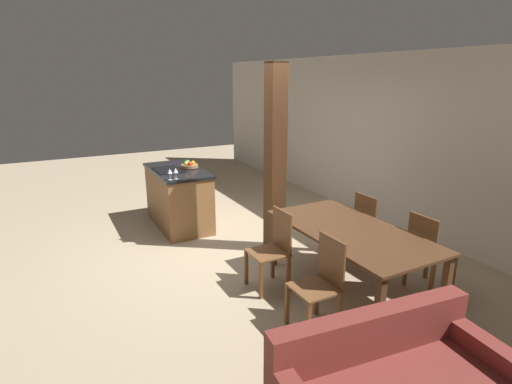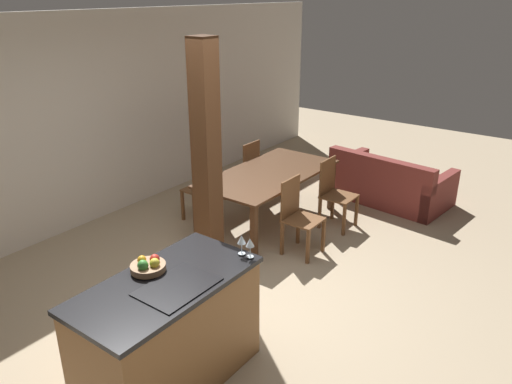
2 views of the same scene
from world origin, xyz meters
name	(u,v)px [view 2 (image 2 of 2)]	position (x,y,z in m)	size (l,w,h in m)	color
ground_plane	(237,301)	(0.00, 0.00, 0.00)	(16.00, 16.00, 0.00)	tan
wall_back	(55,129)	(0.00, 2.81, 1.35)	(11.20, 0.08, 2.70)	silver
kitchen_island	(169,333)	(-1.17, -0.27, 0.47)	(1.45, 0.74, 0.94)	olive
fruit_bowl	(148,266)	(-1.14, -0.07, 0.98)	(0.27, 0.27, 0.12)	#99704C
wine_glass_near	(250,243)	(-0.52, -0.57, 1.07)	(0.07, 0.07, 0.16)	silver
wine_glass_middle	(242,240)	(-0.52, -0.48, 1.07)	(0.07, 0.07, 0.16)	silver
dining_table	(269,178)	(1.70, 0.80, 0.64)	(1.96, 1.01, 0.72)	#51331E
dining_chair_near_left	(298,215)	(1.25, 0.07, 0.47)	(0.40, 0.40, 0.91)	brown
dining_chair_near_right	(334,192)	(2.14, 0.07, 0.47)	(0.40, 0.40, 0.91)	brown
dining_chair_far_left	(205,188)	(1.25, 1.53, 0.47)	(0.40, 0.40, 0.91)	brown
dining_chair_far_right	(245,170)	(2.14, 1.53, 0.47)	(0.40, 0.40, 0.91)	brown
couch	(390,184)	(3.39, -0.19, 0.25)	(1.11, 1.72, 0.75)	maroon
timber_post	(207,163)	(0.33, 0.63, 1.26)	(0.23, 0.23, 2.52)	#4C2D19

